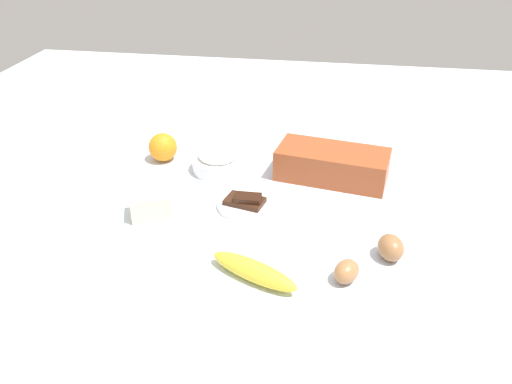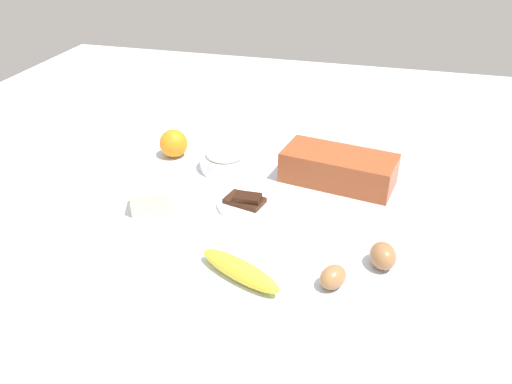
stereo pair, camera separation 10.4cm
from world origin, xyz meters
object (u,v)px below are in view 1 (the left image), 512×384
egg_near_butter (391,248)px  chocolate_plate (245,203)px  egg_beside_bowl (346,271)px  butter_block (151,205)px  banana (254,271)px  loaf_pan (332,164)px  orange_fruit (163,147)px  flour_bowl (218,160)px

egg_near_butter → chocolate_plate: egg_near_butter is taller
egg_near_butter → egg_beside_bowl: bearing=-135.6°
butter_block → banana: bearing=-34.2°
loaf_pan → egg_beside_bowl: (0.04, -0.40, -0.02)m
egg_beside_bowl → banana: bearing=-172.1°
butter_block → egg_near_butter: 0.53m
orange_fruit → egg_beside_bowl: bearing=-40.6°
orange_fruit → flour_bowl: bearing=-11.8°
loaf_pan → egg_beside_bowl: 0.41m
egg_beside_bowl → egg_near_butter: bearing=44.4°
egg_beside_bowl → orange_fruit: bearing=139.4°
egg_near_butter → chocolate_plate: bearing=156.3°
orange_fruit → egg_near_butter: 0.69m
banana → egg_near_butter: 0.28m
orange_fruit → butter_block: size_ratio=0.87×
egg_beside_bowl → loaf_pan: bearing=95.9°
butter_block → egg_beside_bowl: 0.47m
butter_block → chocolate_plate: (0.20, 0.07, -0.02)m
flour_bowl → chocolate_plate: flour_bowl is taller
loaf_pan → egg_near_butter: (0.13, -0.32, -0.02)m
orange_fruit → loaf_pan: bearing=-3.6°
egg_near_butter → butter_block: bearing=172.3°
flour_bowl → banana: (0.17, -0.42, -0.01)m
orange_fruit → egg_near_butter: bearing=-30.4°
flour_bowl → orange_fruit: size_ratio=1.76×
loaf_pan → orange_fruit: 0.46m
banana → flour_bowl: bearing=111.4°
banana → butter_block: 0.32m
butter_block → chocolate_plate: butter_block is taller
orange_fruit → egg_beside_bowl: 0.66m
banana → chocolate_plate: banana is taller
loaf_pan → orange_fruit: (-0.46, 0.03, -0.00)m
egg_near_butter → egg_beside_bowl: egg_near_butter is taller
egg_near_butter → egg_beside_bowl: 0.12m
banana → orange_fruit: (-0.33, 0.46, 0.02)m
chocolate_plate → loaf_pan: bearing=41.8°
butter_block → egg_beside_bowl: bearing=-19.5°
banana → egg_near_butter: size_ratio=2.93×
butter_block → egg_beside_bowl: (0.44, -0.16, -0.01)m
orange_fruit → egg_near_butter: size_ratio=1.20×
loaf_pan → flour_bowl: size_ratio=2.17×
orange_fruit → butter_block: (0.06, -0.28, -0.01)m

